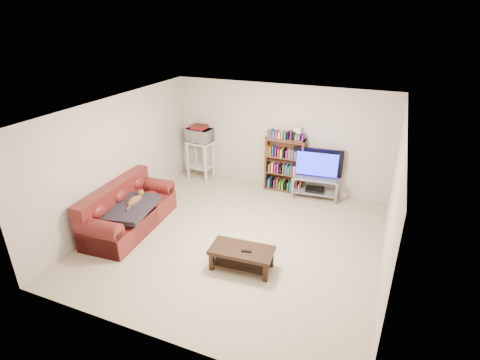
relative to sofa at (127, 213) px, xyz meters
The scene contains 19 objects.
floor 2.17m from the sofa, 11.29° to the left, with size 5.00×5.00×0.00m, color beige.
ceiling 2.99m from the sofa, 11.29° to the left, with size 5.00×5.00×0.00m, color white.
wall_back 3.71m from the sofa, 54.26° to the left, with size 5.00×5.00×0.00m, color beige.
wall_front 3.09m from the sofa, 44.71° to the right, with size 5.00×5.00×0.00m, color beige.
wall_left 1.06m from the sofa, 133.54° to the left, with size 5.00×5.00×0.00m, color beige.
wall_right 4.71m from the sofa, ahead, with size 5.00×5.00×0.00m, color beige.
sofa is the anchor object (origin of this frame).
blanket 0.31m from the sofa, 33.73° to the right, with size 0.79×1.02×0.10m, color black.
cat 0.33m from the sofa, 18.44° to the left, with size 0.22×0.55×0.17m, color brown, non-canonical shape.
coffee_table 2.53m from the sofa, ahead, with size 1.04×0.58×0.37m.
remote 2.63m from the sofa, ahead, with size 0.17×0.05×0.02m, color black.
tv_stand 4.03m from the sofa, 40.64° to the left, with size 1.04×0.54×0.50m.
television 4.06m from the sofa, 40.64° to the left, with size 1.08×0.14×0.62m, color black.
dvd_player 4.04m from the sofa, 40.64° to the left, with size 0.40×0.28×0.06m, color black.
bookshelf 3.58m from the sofa, 49.67° to the left, with size 0.88×0.28×1.27m.
shelf_clutter 3.79m from the sofa, 48.63° to the left, with size 0.64×0.20×0.28m.
microwave_stand 2.64m from the sofa, 85.41° to the left, with size 0.63×0.49×0.95m.
microwave 2.75m from the sofa, 85.41° to the left, with size 0.58×0.40×0.32m, color silver.
game_boxes 2.81m from the sofa, 85.41° to the left, with size 0.35×0.30×0.05m, color maroon.
Camera 1 is at (2.27, -5.35, 3.83)m, focal length 28.00 mm.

